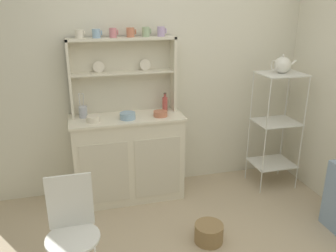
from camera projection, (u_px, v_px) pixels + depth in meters
name	position (u px, v px, depth m)	size (l,w,h in m)	color
wall_back	(154.00, 72.00, 3.55)	(3.84, 0.05, 2.50)	silver
hutch_cabinet	(128.00, 156.00, 3.51)	(1.10, 0.45, 0.88)	silver
hutch_shelf_unit	(122.00, 70.00, 3.37)	(1.03, 0.18, 0.74)	beige
bakers_rack	(276.00, 120.00, 3.66)	(0.45, 0.37, 1.25)	silver
wire_chair	(72.00, 225.00, 2.33)	(0.36, 0.36, 0.85)	white
floor_basket	(209.00, 233.00, 2.94)	(0.24, 0.24, 0.16)	#93754C
cup_cream_0	(79.00, 34.00, 3.13)	(0.09, 0.07, 0.08)	silver
cup_sky_1	(97.00, 33.00, 3.16)	(0.09, 0.08, 0.08)	#8EB2D1
cup_rose_2	(113.00, 33.00, 3.20)	(0.08, 0.07, 0.09)	#D17A84
cup_terracotta_3	(131.00, 32.00, 3.23)	(0.09, 0.07, 0.09)	#C67556
cup_sage_4	(146.00, 32.00, 3.27)	(0.08, 0.07, 0.09)	#9EB78E
cup_lilac_5	(161.00, 31.00, 3.30)	(0.09, 0.07, 0.09)	#B79ECC
bowl_mixing_large	(93.00, 119.00, 3.21)	(0.12, 0.12, 0.05)	silver
bowl_floral_medium	(128.00, 116.00, 3.29)	(0.15, 0.15, 0.06)	#8EB2D1
bowl_cream_small	(160.00, 114.00, 3.37)	(0.14, 0.14, 0.05)	#C67556
jam_bottle	(165.00, 104.00, 3.52)	(0.05, 0.05, 0.19)	#B74C47
utensil_jar	(83.00, 112.00, 3.32)	(0.08, 0.08, 0.24)	#B2B7C6
porcelain_teapot	(282.00, 65.00, 3.46)	(0.26, 0.17, 0.19)	white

